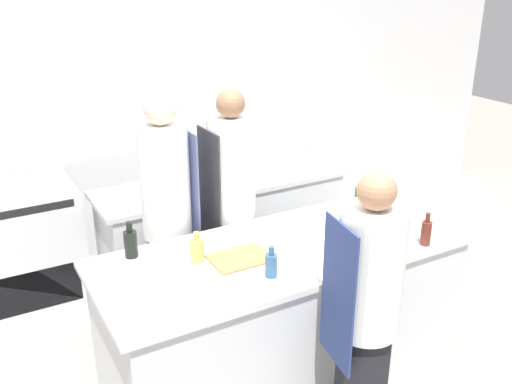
# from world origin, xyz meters

# --- Properties ---
(ground_plane) EXTENTS (16.00, 16.00, 0.00)m
(ground_plane) POSITION_xyz_m (0.00, 0.00, 0.00)
(ground_plane) COLOR gray
(wall_back) EXTENTS (8.00, 0.06, 2.80)m
(wall_back) POSITION_xyz_m (0.00, 2.13, 1.40)
(wall_back) COLOR silver
(wall_back) RESTS_ON ground_plane
(prep_counter) EXTENTS (2.33, 0.93, 0.92)m
(prep_counter) POSITION_xyz_m (0.00, 0.00, 0.46)
(prep_counter) COLOR silver
(prep_counter) RESTS_ON ground_plane
(pass_counter) EXTENTS (2.06, 0.61, 0.92)m
(pass_counter) POSITION_xyz_m (0.19, 1.24, 0.46)
(pass_counter) COLOR silver
(pass_counter) RESTS_ON ground_plane
(oven_range) EXTENTS (0.87, 0.69, 0.95)m
(oven_range) POSITION_xyz_m (-1.32, 1.73, 0.47)
(oven_range) COLOR silver
(oven_range) RESTS_ON ground_plane
(chef_at_prep_near) EXTENTS (0.38, 0.36, 1.63)m
(chef_at_prep_near) POSITION_xyz_m (0.06, -0.71, 0.82)
(chef_at_prep_near) COLOR black
(chef_at_prep_near) RESTS_ON ground_plane
(chef_at_stove) EXTENTS (0.34, 0.33, 1.80)m
(chef_at_stove) POSITION_xyz_m (-0.48, 0.70, 0.91)
(chef_at_stove) COLOR black
(chef_at_stove) RESTS_ON ground_plane
(chef_at_pass_far) EXTENTS (0.34, 0.33, 1.79)m
(chef_at_pass_far) POSITION_xyz_m (-0.03, 0.64, 0.90)
(chef_at_pass_far) COLOR black
(chef_at_pass_far) RESTS_ON ground_plane
(bottle_olive_oil) EXTENTS (0.07, 0.07, 0.21)m
(bottle_olive_oil) POSITION_xyz_m (0.79, -0.38, 1.00)
(bottle_olive_oil) COLOR #5B2319
(bottle_olive_oil) RESTS_ON prep_counter
(bottle_vinegar) EXTENTS (0.08, 0.08, 0.19)m
(bottle_vinegar) POSITION_xyz_m (-0.53, 0.11, 0.99)
(bottle_vinegar) COLOR #B2A84C
(bottle_vinegar) RESTS_ON prep_counter
(bottle_wine) EXTENTS (0.06, 0.06, 0.20)m
(bottle_wine) POSITION_xyz_m (0.67, 0.17, 1.00)
(bottle_wine) COLOR silver
(bottle_wine) RESTS_ON prep_counter
(bottle_cooking_oil) EXTENTS (0.07, 0.07, 0.19)m
(bottle_cooking_oil) POSITION_xyz_m (-0.24, -0.25, 0.99)
(bottle_cooking_oil) COLOR #2D5175
(bottle_cooking_oil) RESTS_ON prep_counter
(bottle_sauce) EXTENTS (0.07, 0.07, 0.31)m
(bottle_sauce) POSITION_xyz_m (0.52, -0.04, 1.04)
(bottle_sauce) COLOR #19471E
(bottle_sauce) RESTS_ON prep_counter
(bottle_water) EXTENTS (0.08, 0.08, 0.23)m
(bottle_water) POSITION_xyz_m (-0.85, 0.35, 1.01)
(bottle_water) COLOR black
(bottle_water) RESTS_ON prep_counter
(bowl_mixing_large) EXTENTS (0.19, 0.19, 0.05)m
(bowl_mixing_large) POSITION_xyz_m (-0.73, -0.17, 0.95)
(bowl_mixing_large) COLOR #B7BABC
(bowl_mixing_large) RESTS_ON prep_counter
(bowl_prep_small) EXTENTS (0.25, 0.25, 0.08)m
(bowl_prep_small) POSITION_xyz_m (0.52, -0.29, 0.96)
(bowl_prep_small) COLOR navy
(bowl_prep_small) RESTS_ON prep_counter
(bowl_ceramic_blue) EXTENTS (0.19, 0.19, 0.06)m
(bowl_ceramic_blue) POSITION_xyz_m (0.25, 0.21, 0.95)
(bowl_ceramic_blue) COLOR white
(bowl_ceramic_blue) RESTS_ON prep_counter
(cup) EXTENTS (0.07, 0.07, 0.09)m
(cup) POSITION_xyz_m (-0.74, 0.11, 0.97)
(cup) COLOR white
(cup) RESTS_ON prep_counter
(cutting_board) EXTENTS (0.35, 0.27, 0.01)m
(cutting_board) POSITION_xyz_m (-0.30, 0.01, 0.92)
(cutting_board) COLOR olive
(cutting_board) RESTS_ON prep_counter
(stockpot) EXTENTS (0.26, 0.26, 0.20)m
(stockpot) POSITION_xyz_m (0.87, 1.21, 1.02)
(stockpot) COLOR silver
(stockpot) RESTS_ON pass_counter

